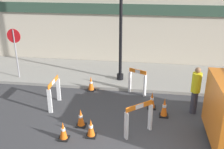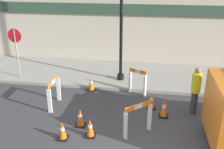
% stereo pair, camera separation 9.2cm
% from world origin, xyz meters
% --- Properties ---
extents(sidewalk_slab, '(18.00, 3.26, 0.12)m').
position_xyz_m(sidewalk_slab, '(0.00, 6.13, 0.06)').
color(sidewalk_slab, gray).
rests_on(sidewalk_slab, ground_plane).
extents(storefront_facade, '(18.00, 0.22, 5.50)m').
position_xyz_m(storefront_facade, '(0.00, 7.83, 2.75)').
color(storefront_facade, '#BCB29E').
rests_on(storefront_facade, ground_plane).
extents(stop_sign, '(0.60, 0.06, 2.16)m').
position_xyz_m(stop_sign, '(-5.70, 5.04, 1.58)').
color(stop_sign, gray).
rests_on(stop_sign, sidewalk_slab).
extents(barricade_0, '(0.71, 0.43, 1.03)m').
position_xyz_m(barricade_0, '(-0.44, 4.35, 0.54)').
color(barricade_0, white).
rests_on(barricade_0, ground_plane).
extents(barricade_1, '(0.15, 0.99, 1.02)m').
position_xyz_m(barricade_1, '(-3.29, 2.92, 0.57)').
color(barricade_1, white).
rests_on(barricade_1, ground_plane).
extents(barricade_2, '(0.80, 0.72, 1.01)m').
position_xyz_m(barricade_2, '(-0.25, 1.64, 0.56)').
color(barricade_2, white).
rests_on(barricade_2, ground_plane).
extents(traffic_cone_0, '(0.30, 0.30, 0.56)m').
position_xyz_m(traffic_cone_0, '(-2.37, 1.07, 0.27)').
color(traffic_cone_0, black).
rests_on(traffic_cone_0, ground_plane).
extents(traffic_cone_1, '(0.30, 0.30, 0.66)m').
position_xyz_m(traffic_cone_1, '(0.54, 2.79, 0.32)').
color(traffic_cone_1, black).
rests_on(traffic_cone_1, ground_plane).
extents(traffic_cone_2, '(0.30, 0.30, 0.59)m').
position_xyz_m(traffic_cone_2, '(-2.04, 1.81, 0.29)').
color(traffic_cone_2, black).
rests_on(traffic_cone_2, ground_plane).
extents(traffic_cone_3, '(0.30, 0.30, 0.62)m').
position_xyz_m(traffic_cone_3, '(-2.30, 4.40, 0.30)').
color(traffic_cone_3, black).
rests_on(traffic_cone_3, ground_plane).
extents(traffic_cone_4, '(0.30, 0.30, 0.62)m').
position_xyz_m(traffic_cone_4, '(0.14, 3.28, 0.30)').
color(traffic_cone_4, black).
rests_on(traffic_cone_4, ground_plane).
extents(traffic_cone_5, '(0.30, 0.30, 0.58)m').
position_xyz_m(traffic_cone_5, '(-1.61, 1.31, 0.28)').
color(traffic_cone_5, black).
rests_on(traffic_cone_5, ground_plane).
extents(person_worker, '(0.32, 0.32, 1.65)m').
position_xyz_m(person_worker, '(1.54, 3.16, 0.89)').
color(person_worker, '#33333D').
rests_on(person_worker, ground_plane).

